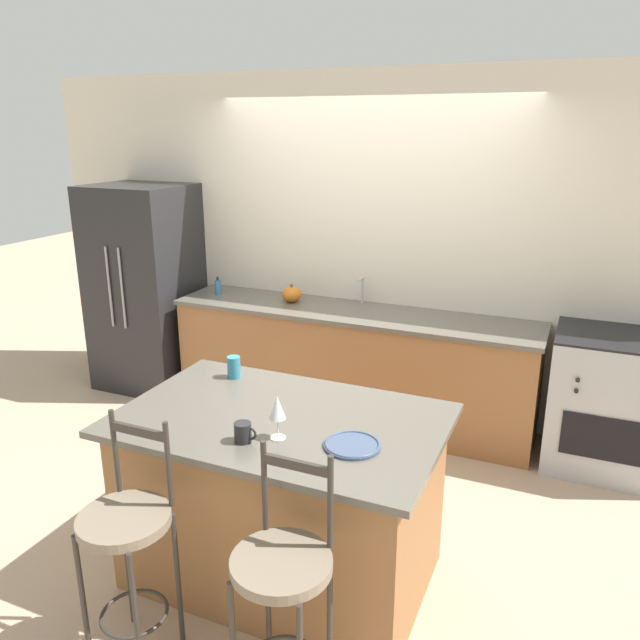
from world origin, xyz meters
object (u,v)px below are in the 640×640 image
Objects in this scene: coffee_mug at (243,432)px; refrigerator at (146,288)px; soap_bottle at (218,287)px; pumpkin_decoration at (292,294)px; dinner_plate at (352,445)px; wine_glass at (277,408)px; bar_stool_far at (283,586)px; oven_range at (609,402)px; tumbler_cup at (234,367)px; bar_stool_near at (128,541)px.

refrigerator is at bearing 136.39° from coffee_mug.
pumpkin_decoration is at bearing 2.10° from soap_bottle.
wine_glass reaches higher than dinner_plate.
wine_glass is at bearing -169.96° from dinner_plate.
bar_stool_far is (2.64, -2.55, -0.31)m from refrigerator.
bar_stool_far reaches higher than oven_range.
tumbler_cup is 1.90m from soap_bottle.
pumpkin_decoration is 1.08× the size of soap_bottle.
bar_stool_far is at bearing -114.53° from oven_range.
wine_glass is 1.33× the size of pumpkin_decoration.
refrigerator is at bearing -174.68° from soap_bottle.
soap_bottle is (-1.52, 2.19, 0.01)m from coffee_mug.
bar_stool_near is 0.73m from bar_stool_far.
coffee_mug is at bearing 53.59° from bar_stool_near.
bar_stool_far is (-1.18, -2.59, 0.11)m from oven_range.
oven_range is 2.47m from pumpkin_decoration.
bar_stool_far reaches higher than dinner_plate.
dinner_plate is 2.85m from soap_bottle.
oven_range is at bearing -1.21° from pumpkin_decoration.
soap_bottle is (-0.69, -0.03, -0.00)m from pumpkin_decoration.
refrigerator reaches higher than pumpkin_decoration.
bar_stool_far is at bearing -44.03° from refrigerator.
pumpkin_decoration is at bearing 104.39° from tumbler_cup.
wine_glass is (2.36, -2.04, 0.16)m from refrigerator.
bar_stool_near is at bearing -79.16° from pumpkin_decoration.
wine_glass is 2.34m from pumpkin_decoration.
tumbler_cup is (1.80, -1.49, 0.08)m from refrigerator.
soap_bottle is at bearing -177.90° from pumpkin_decoration.
pumpkin_decoration reaches higher than coffee_mug.
refrigerator is 1.88× the size of oven_range.
refrigerator is 3.68m from bar_stool_far.
oven_range is at bearing 60.95° from dinner_plate.
soap_bottle is at bearing 125.02° from tumbler_cup.
refrigerator is 0.72m from soap_bottle.
oven_range is 2.61m from wine_glass.
pumpkin_decoration reaches higher than dinner_plate.
dinner_plate is (0.06, 0.58, 0.33)m from bar_stool_far.
pumpkin_decoration is at bearing 110.64° from coffee_mug.
dinner_plate is 2.07× the size of tumbler_cup.
coffee_mug is 0.75× the size of soap_bottle.
refrigerator reaches higher than oven_range.
tumbler_cup is at bearing 128.28° from bar_stool_far.
bar_stool_near is at bearing -143.21° from dinner_plate.
bar_stool_far is at bearing -53.63° from soap_bottle.
pumpkin_decoration is 0.69m from soap_bottle.
tumbler_cup reaches higher than dinner_plate.
bar_stool_near reaches higher than pumpkin_decoration.
refrigerator reaches higher than wine_glass.
bar_stool_near is 8.98× the size of tumbler_cup.
wine_glass is 1.91× the size of coffee_mug.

